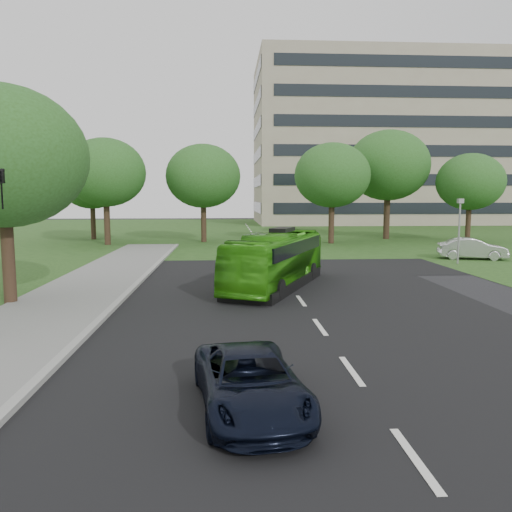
# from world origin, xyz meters

# --- Properties ---
(ground) EXTENTS (160.00, 160.00, 0.00)m
(ground) POSITION_xyz_m (0.00, 0.00, 0.00)
(ground) COLOR black
(ground) RESTS_ON ground
(street_surfaces) EXTENTS (120.00, 120.00, 0.15)m
(street_surfaces) POSITION_xyz_m (-0.38, 22.75, 0.03)
(street_surfaces) COLOR black
(street_surfaces) RESTS_ON ground
(office_building) EXTENTS (40.10, 20.10, 25.00)m
(office_building) POSITION_xyz_m (21.96, 61.96, 12.50)
(office_building) COLOR gray
(office_building) RESTS_ON ground
(tree_park_a) EXTENTS (6.82, 6.82, 9.06)m
(tree_park_a) POSITION_xyz_m (-13.14, 26.19, 6.15)
(tree_park_a) COLOR black
(tree_park_a) RESTS_ON ground
(tree_park_b) EXTENTS (6.74, 6.74, 8.83)m
(tree_park_b) POSITION_xyz_m (-4.99, 28.44, 5.96)
(tree_park_b) COLOR black
(tree_park_b) RESTS_ON ground
(tree_park_c) EXTENTS (6.63, 6.63, 8.80)m
(tree_park_c) POSITION_xyz_m (6.33, 26.34, 5.97)
(tree_park_c) COLOR black
(tree_park_c) RESTS_ON ground
(tree_park_d) EXTENTS (7.94, 7.94, 10.50)m
(tree_park_d) POSITION_xyz_m (12.71, 30.68, 7.11)
(tree_park_d) COLOR black
(tree_park_d) RESTS_ON ground
(tree_park_e) EXTENTS (6.03, 6.03, 8.03)m
(tree_park_e) POSITION_xyz_m (19.21, 27.23, 5.46)
(tree_park_e) COLOR black
(tree_park_e) RESTS_ON ground
(tree_park_f) EXTENTS (6.11, 6.11, 8.16)m
(tree_park_f) POSITION_xyz_m (-15.79, 31.85, 5.55)
(tree_park_f) COLOR black
(tree_park_f) RESTS_ON ground
(tree_side_near) EXTENTS (6.17, 6.17, 8.20)m
(tree_side_near) POSITION_xyz_m (-11.16, 1.96, 5.56)
(tree_side_near) COLOR black
(tree_side_near) RESTS_ON ground
(bus) EXTENTS (5.51, 9.02, 2.49)m
(bus) POSITION_xyz_m (-0.67, 5.21, 1.24)
(bus) COLOR #319011
(bus) RESTS_ON ground
(sedan) EXTENTS (4.51, 2.57, 1.41)m
(sedan) POSITION_xyz_m (13.27, 14.60, 0.70)
(sedan) COLOR silver
(sedan) RESTS_ON ground
(suv) EXTENTS (2.42, 4.32, 1.14)m
(suv) POSITION_xyz_m (-2.50, -8.00, 0.57)
(suv) COLOR black
(suv) RESTS_ON ground
(camera_pole) EXTENTS (0.39, 0.36, 4.00)m
(camera_pole) POSITION_xyz_m (11.27, 12.39, 2.58)
(camera_pole) COLOR gray
(camera_pole) RESTS_ON ground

